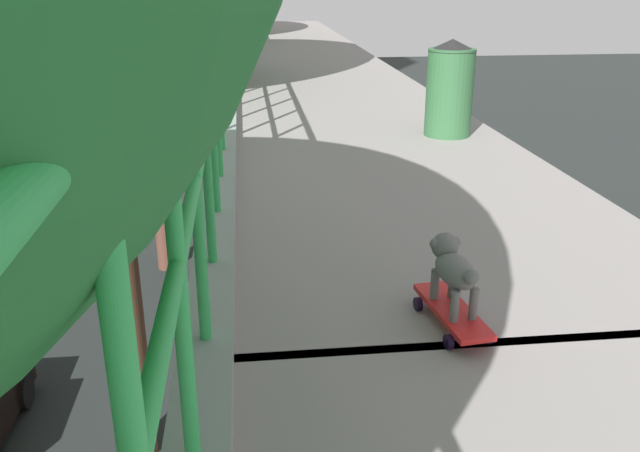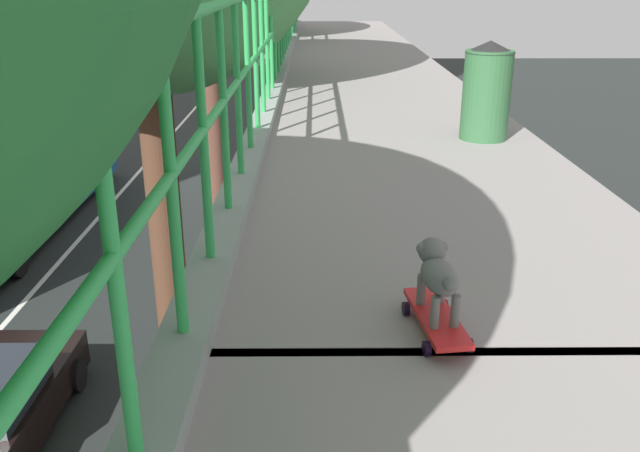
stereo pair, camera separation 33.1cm
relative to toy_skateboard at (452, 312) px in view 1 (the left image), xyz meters
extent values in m
cube|color=black|center=(0.23, -0.15, -0.07)|extent=(2.49, 0.06, 0.00)
cylinder|color=green|center=(-0.99, -0.85, 1.15)|extent=(0.06, 36.67, 0.06)
cylinder|color=green|center=(-0.99, -0.85, 0.64)|extent=(0.04, 36.67, 0.04)
cylinder|color=green|center=(-0.99, -0.85, 0.59)|extent=(0.04, 0.04, 1.12)
cylinder|color=green|center=(-0.99, -0.14, 0.59)|extent=(0.04, 0.04, 1.12)
cylinder|color=green|center=(-0.99, 0.58, 0.59)|extent=(0.04, 0.04, 1.12)
cylinder|color=green|center=(-0.99, 1.29, 0.59)|extent=(0.04, 0.04, 1.12)
cylinder|color=green|center=(-0.99, 2.00, 0.59)|extent=(0.04, 0.04, 1.12)
cylinder|color=green|center=(-0.99, 2.72, 0.59)|extent=(0.04, 0.04, 1.12)
cylinder|color=green|center=(-0.99, 3.43, 0.59)|extent=(0.04, 0.04, 1.12)
cylinder|color=green|center=(-0.99, 4.14, 0.59)|extent=(0.04, 0.04, 1.12)
cylinder|color=green|center=(-0.99, 4.86, 0.59)|extent=(0.04, 0.04, 1.12)
cylinder|color=green|center=(-0.99, 5.57, 0.59)|extent=(0.04, 0.04, 1.12)
cylinder|color=green|center=(-0.99, 6.28, 0.59)|extent=(0.04, 0.04, 1.12)
cylinder|color=green|center=(-0.99, 7.00, 0.59)|extent=(0.04, 0.04, 1.12)
cylinder|color=green|center=(-0.99, 7.71, 0.59)|extent=(0.04, 0.04, 1.12)
cylinder|color=green|center=(-0.99, 8.42, 0.59)|extent=(0.04, 0.04, 1.12)
cylinder|color=green|center=(-0.99, 9.14, 0.59)|extent=(0.04, 0.04, 1.12)
cylinder|color=green|center=(-0.99, 9.85, 0.59)|extent=(0.04, 0.04, 1.12)
cylinder|color=green|center=(-0.99, 10.56, 0.59)|extent=(0.04, 0.04, 1.12)
cylinder|color=green|center=(-0.99, 11.28, 0.59)|extent=(0.04, 0.04, 1.12)
cylinder|color=green|center=(-0.99, 11.99, 0.59)|extent=(0.04, 0.04, 1.12)
cylinder|color=green|center=(-0.99, 12.70, 0.59)|extent=(0.04, 0.04, 1.12)
cylinder|color=green|center=(-0.99, 13.41, 0.59)|extent=(0.04, 0.04, 1.12)
cylinder|color=green|center=(-0.99, 14.13, 0.59)|extent=(0.04, 0.04, 1.12)
cylinder|color=green|center=(-0.99, 14.84, 0.59)|extent=(0.04, 0.04, 1.12)
cylinder|color=green|center=(-0.99, 15.55, 0.59)|extent=(0.04, 0.04, 1.12)
cylinder|color=green|center=(-0.99, 16.27, 0.59)|extent=(0.04, 0.04, 1.12)
cylinder|color=green|center=(-0.99, 16.98, 0.59)|extent=(0.04, 0.04, 1.12)
cylinder|color=black|center=(-4.93, 8.18, -5.67)|extent=(0.22, 0.61, 0.61)
cylinder|color=black|center=(-8.09, 20.49, -5.49)|extent=(0.28, 0.96, 0.96)
cylinder|color=#4F3121|center=(-2.68, 6.72, -2.56)|extent=(0.49, 0.49, 6.82)
cylinder|color=brown|center=(-3.00, 14.01, -2.84)|extent=(0.44, 0.44, 6.27)
cube|color=red|center=(0.00, 0.00, 0.01)|extent=(0.21, 0.51, 0.02)
cylinder|color=black|center=(0.06, 0.17, -0.03)|extent=(0.03, 0.06, 0.06)
cylinder|color=black|center=(-0.10, 0.15, -0.03)|extent=(0.03, 0.06, 0.06)
cylinder|color=black|center=(0.10, -0.15, -0.03)|extent=(0.03, 0.06, 0.06)
cylinder|color=black|center=(-0.06, -0.17, -0.03)|extent=(0.03, 0.06, 0.06)
cylinder|color=#606160|center=(0.03, 0.10, 0.09)|extent=(0.04, 0.04, 0.13)
cylinder|color=#606160|center=(-0.05, 0.09, 0.09)|extent=(0.04, 0.04, 0.13)
cylinder|color=#606160|center=(0.05, -0.10, 0.09)|extent=(0.04, 0.04, 0.13)
cylinder|color=#606160|center=(-0.03, -0.11, 0.09)|extent=(0.04, 0.04, 0.13)
ellipsoid|color=#606160|center=(0.00, 0.00, 0.19)|extent=(0.16, 0.28, 0.12)
sphere|color=#606160|center=(-0.01, 0.11, 0.25)|extent=(0.11, 0.11, 0.11)
ellipsoid|color=slate|center=(-0.02, 0.16, 0.24)|extent=(0.05, 0.06, 0.03)
sphere|color=#606160|center=(0.03, 0.12, 0.26)|extent=(0.05, 0.05, 0.05)
sphere|color=#606160|center=(-0.06, 0.11, 0.26)|extent=(0.05, 0.05, 0.05)
sphere|color=#606160|center=(0.02, -0.14, 0.23)|extent=(0.06, 0.06, 0.06)
cylinder|color=#32663A|center=(0.99, 3.38, 0.31)|extent=(0.41, 0.41, 0.76)
cone|color=black|center=(0.99, 3.38, 0.72)|extent=(0.42, 0.42, 0.10)
camera|label=1|loc=(-0.82, -2.36, 1.31)|focal=37.42mm
camera|label=2|loc=(-0.49, -2.38, 1.31)|focal=37.42mm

